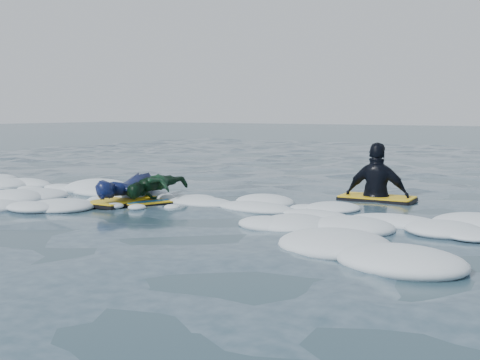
% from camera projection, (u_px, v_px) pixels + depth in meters
% --- Properties ---
extents(ground, '(120.00, 120.00, 0.00)m').
position_uv_depth(ground, '(156.00, 222.00, 8.23)').
color(ground, '#1A373E').
rests_on(ground, ground).
extents(foam_band, '(12.00, 3.10, 0.30)m').
position_uv_depth(foam_band, '(201.00, 211.00, 9.09)').
color(foam_band, silver).
rests_on(foam_band, ground).
extents(prone_woman_unit, '(0.94, 1.82, 0.45)m').
position_uv_depth(prone_woman_unit, '(130.00, 189.00, 9.93)').
color(prone_woman_unit, black).
rests_on(prone_woman_unit, ground).
extents(prone_child_unit, '(0.72, 1.28, 0.48)m').
position_uv_depth(prone_child_unit, '(157.00, 189.00, 9.78)').
color(prone_child_unit, black).
rests_on(prone_child_unit, ground).
extents(waiting_rider_unit, '(1.27, 0.75, 1.84)m').
position_uv_depth(waiting_rider_unit, '(377.00, 197.00, 10.07)').
color(waiting_rider_unit, black).
rests_on(waiting_rider_unit, ground).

